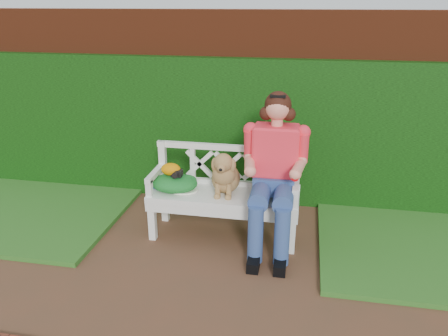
# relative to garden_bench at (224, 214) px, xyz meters

# --- Properties ---
(ground) EXTENTS (60.00, 60.00, 0.00)m
(ground) POSITION_rel_garden_bench_xyz_m (-0.13, -0.75, -0.24)
(ground) COLOR brown
(brick_wall) EXTENTS (10.00, 0.30, 2.20)m
(brick_wall) POSITION_rel_garden_bench_xyz_m (-0.13, 1.15, 0.86)
(brick_wall) COLOR #642712
(brick_wall) RESTS_ON ground
(ivy_hedge) EXTENTS (10.00, 0.18, 1.70)m
(ivy_hedge) POSITION_rel_garden_bench_xyz_m (-0.13, 0.93, 0.61)
(ivy_hedge) COLOR #176411
(ivy_hedge) RESTS_ON ground
(grass_left) EXTENTS (2.60, 2.00, 0.05)m
(grass_left) POSITION_rel_garden_bench_xyz_m (-2.53, 0.15, -0.21)
(grass_left) COLOR #175611
(grass_left) RESTS_ON ground
(garden_bench) EXTENTS (1.63, 0.75, 0.48)m
(garden_bench) POSITION_rel_garden_bench_xyz_m (0.00, 0.00, 0.00)
(garden_bench) COLOR white
(garden_bench) RESTS_ON ground
(seated_woman) EXTENTS (0.80, 0.97, 1.55)m
(seated_woman) POSITION_rel_garden_bench_xyz_m (0.50, -0.02, 0.53)
(seated_woman) COLOR #F73A4B
(seated_woman) RESTS_ON ground
(dog) EXTENTS (0.44, 0.50, 0.46)m
(dog) POSITION_rel_garden_bench_xyz_m (0.01, 0.01, 0.47)
(dog) COLOR brown
(dog) RESTS_ON garden_bench
(tennis_racket) EXTENTS (0.60, 0.42, 0.03)m
(tennis_racket) POSITION_rel_garden_bench_xyz_m (-0.44, -0.03, 0.25)
(tennis_racket) COLOR silver
(tennis_racket) RESTS_ON garden_bench
(green_bag) EXTENTS (0.57, 0.50, 0.16)m
(green_bag) POSITION_rel_garden_bench_xyz_m (-0.51, -0.02, 0.32)
(green_bag) COLOR #2C893E
(green_bag) RESTS_ON garden_bench
(camera_item) EXTENTS (0.11, 0.08, 0.07)m
(camera_item) POSITION_rel_garden_bench_xyz_m (-0.47, -0.04, 0.44)
(camera_item) COLOR black
(camera_item) RESTS_ON green_bag
(baseball_glove) EXTENTS (0.23, 0.20, 0.13)m
(baseball_glove) POSITION_rel_garden_bench_xyz_m (-0.54, -0.02, 0.47)
(baseball_glove) COLOR #CF7C03
(baseball_glove) RESTS_ON green_bag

